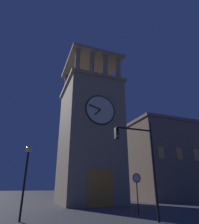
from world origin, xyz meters
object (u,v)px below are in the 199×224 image
Objects in this scene: traffic_signal_near at (142,154)px; no_horn_sign at (137,182)px; clocktower at (89,137)px; street_lamp at (26,167)px; adjacent_wing_building at (178,160)px.

traffic_signal_near is 2.09× the size of no_horn_sign.
clocktower is 15.08m from street_lamp.
clocktower reaches higher than street_lamp.
traffic_signal_near reaches higher than no_horn_sign.
adjacent_wing_building is at bearing -141.33° from no_horn_sign.
street_lamp is (25.39, 13.43, -3.09)m from adjacent_wing_building.
clocktower is 4.78× the size of street_lamp.
clocktower is at bearing -93.22° from traffic_signal_near.
street_lamp is 8.88m from no_horn_sign.
no_horn_sign is (16.56, 13.25, -4.00)m from adjacent_wing_building.
street_lamp is (8.17, 11.43, -5.47)m from clocktower.
traffic_signal_near is (0.83, 14.72, -4.69)m from clocktower.
no_horn_sign is (-0.66, 11.25, -6.38)m from clocktower.
no_horn_sign is (-8.83, -0.18, -0.91)m from street_lamp.
street_lamp is (7.34, -3.29, -0.79)m from traffic_signal_near.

